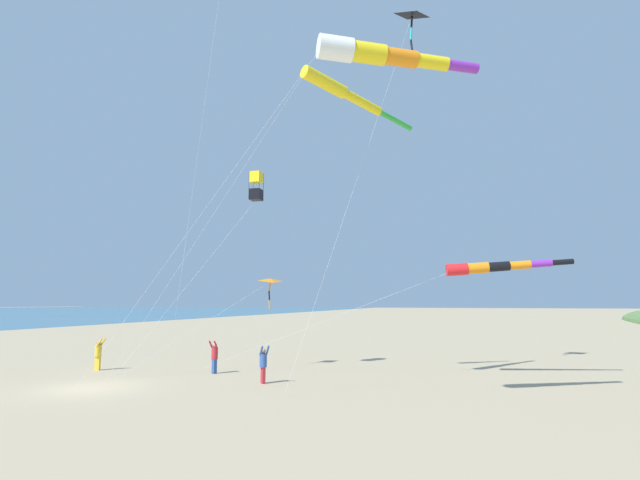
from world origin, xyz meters
TOP-DOWN VIEW (x-y plane):
  - ground_plane at (0.00, 0.00)m, footprint 600.00×600.00m
  - person_adult_flyer at (3.15, 5.69)m, footprint 0.43×0.55m
  - person_child_green_jacket at (7.10, 3.51)m, footprint 0.65×0.65m
  - person_child_grey_jacket at (-3.96, 4.76)m, footprint 0.56×0.45m
  - kite_box_purple_drifting at (5.00, 6.76)m, footprint 6.23×4.75m
  - kite_delta_white_trailing at (5.06, 8.89)m, footprint 6.50×7.33m
  - kite_windsock_blue_topmost at (18.01, 8.67)m, footprint 20.65×2.46m
  - kite_windsock_striped_overhead at (14.04, -2.18)m, footprint 18.51×3.79m
  - kite_windsock_rainbow_low_near at (11.37, 3.33)m, footprint 16.36×6.34m
  - kite_delta_green_low_center at (14.21, 8.12)m, footprint 5.92×8.31m

SIDE VIEW (x-z plane):
  - ground_plane at x=0.00m, z-range 0.00..0.00m
  - person_adult_flyer at x=3.15m, z-range 0.08..1.91m
  - person_child_green_jacket at x=7.10m, z-range 0.08..1.92m
  - person_child_grey_jacket at x=-3.96m, z-range 0.08..1.93m
  - kite_delta_white_trailing at x=5.06m, z-range 2.48..7.95m
  - kite_windsock_blue_topmost at x=18.01m, z-range 2.68..8.90m
  - kite_box_purple_drifting at x=5.00m, z-range 4.94..16.53m
  - kite_windsock_striped_overhead at x=14.04m, z-range 6.20..19.62m
  - kite_windsock_rainbow_low_near at x=11.37m, z-range 6.73..21.58m
  - kite_delta_green_low_center at x=14.21m, z-range 10.14..31.14m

